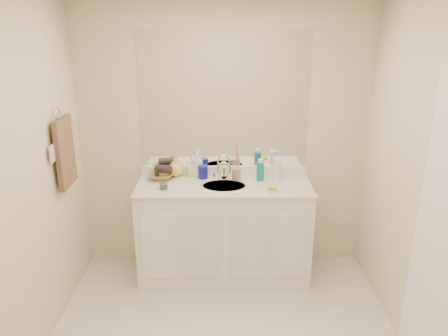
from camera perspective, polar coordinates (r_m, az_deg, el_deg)
name	(u,v)px	position (r m, az deg, el deg)	size (l,w,h in m)	color
wall_back	(224,141)	(3.95, -0.02, 3.60)	(2.60, 0.02, 2.40)	beige
wall_left	(15,196)	(3.01, -25.59, -3.38)	(0.02, 2.60, 2.40)	beige
wall_right	(433,196)	(3.02, 25.63, -3.31)	(0.02, 2.60, 2.40)	beige
vanity_cabinet	(224,232)	(3.98, 0.00, -8.31)	(1.50, 0.55, 0.85)	white
countertop	(224,186)	(3.79, 0.00, -2.40)	(1.52, 0.57, 0.03)	beige
backsplash	(224,170)	(4.02, -0.02, -0.31)	(1.52, 0.03, 0.08)	white
sink_basin	(224,187)	(3.77, 0.00, -2.47)	(0.37, 0.37, 0.02)	silver
faucet	(224,172)	(3.92, -0.01, -0.59)	(0.02, 0.02, 0.11)	silver
mirror	(224,101)	(3.86, -0.02, 8.73)	(1.48, 0.01, 1.20)	white
blue_mug	(203,172)	(3.93, -2.77, -0.50)	(0.09, 0.09, 0.12)	navy
tan_cup	(237,174)	(3.89, 1.65, -0.78)	(0.08, 0.08, 0.11)	tan
toothbrush	(238,164)	(3.86, 1.81, 0.56)	(0.01, 0.01, 0.21)	#E93D96
mouthwash_bottle	(260,172)	(3.88, 4.77, -0.51)	(0.07, 0.07, 0.16)	#0A8282
clear_pump_bottle	(277,169)	(3.93, 6.91, -0.07)	(0.07, 0.07, 0.19)	white
soap_dish	(272,191)	(3.66, 6.27, -2.95)	(0.11, 0.09, 0.01)	white
green_soap	(272,189)	(3.66, 6.28, -2.68)	(0.07, 0.05, 0.03)	#72BA2D
orange_comb	(236,195)	(3.57, 1.63, -3.51)	(0.10, 0.02, 0.00)	#F4A419
dark_jar	(164,186)	(3.72, -7.90, -2.38)	(0.07, 0.07, 0.05)	#3A3B42
soap_bottle_white	(198,164)	(3.96, -3.40, 0.46)	(0.09, 0.09, 0.22)	white
soap_bottle_cream	(191,168)	(3.97, -4.37, -0.05)	(0.07, 0.07, 0.16)	#F2E9C5
soap_bottle_yellow	(176,167)	(3.99, -6.32, 0.12)	(0.13, 0.13, 0.17)	#F9C360
wicker_basket	(161,176)	(3.96, -8.17, -0.99)	(0.23, 0.23, 0.06)	olive
hair_dryer	(163,169)	(3.94, -7.93, -0.15)	(0.07, 0.07, 0.15)	black
towel_ring	(58,115)	(3.58, -20.88, 6.51)	(0.11, 0.11, 0.01)	silver
hand_towel	(65,152)	(3.65, -20.04, 1.93)	(0.04, 0.32, 0.55)	#493327
switch_plate	(52,154)	(3.46, -21.54, 1.73)	(0.01, 0.09, 0.13)	silver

